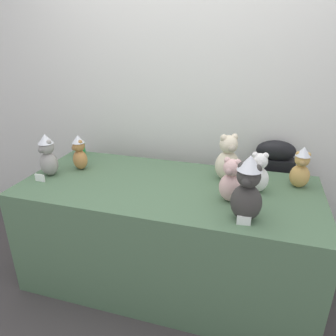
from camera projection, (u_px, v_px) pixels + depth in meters
name	position (u px, v px, depth m)	size (l,w,h in m)	color
ground_plane	(157.00, 302.00, 2.08)	(10.00, 10.00, 0.00)	#3D3838
wall_back	(193.00, 82.00, 2.39)	(7.00, 0.08, 2.60)	silver
display_table	(168.00, 234.00, 2.16)	(1.90, 0.84, 0.74)	#4C6B4C
instrument_case	(269.00, 197.00, 2.43)	(0.29, 0.13, 0.93)	black
teddy_bear_caramel	(79.00, 153.00, 2.22)	(0.15, 0.14, 0.25)	#B27A42
teddy_bear_honey	(301.00, 168.00, 1.95)	(0.12, 0.11, 0.27)	tan
teddy_bear_ash	(48.00, 156.00, 2.11)	(0.16, 0.15, 0.29)	gray
teddy_bear_charcoal	(247.00, 189.00, 1.58)	(0.18, 0.16, 0.36)	#383533
teddy_bear_snow	(258.00, 174.00, 1.89)	(0.14, 0.12, 0.25)	white
teddy_bear_cream	(228.00, 159.00, 2.05)	(0.21, 0.20, 0.31)	beige
teddy_bear_blush	(231.00, 181.00, 1.78)	(0.16, 0.14, 0.26)	beige
party_cup_green	(80.00, 149.00, 2.49)	(0.08, 0.08, 0.11)	#238C3D
name_card_front_left	(244.00, 221.00, 1.58)	(0.07, 0.01, 0.05)	white
name_card_front_middle	(40.00, 178.00, 2.06)	(0.07, 0.01, 0.05)	white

